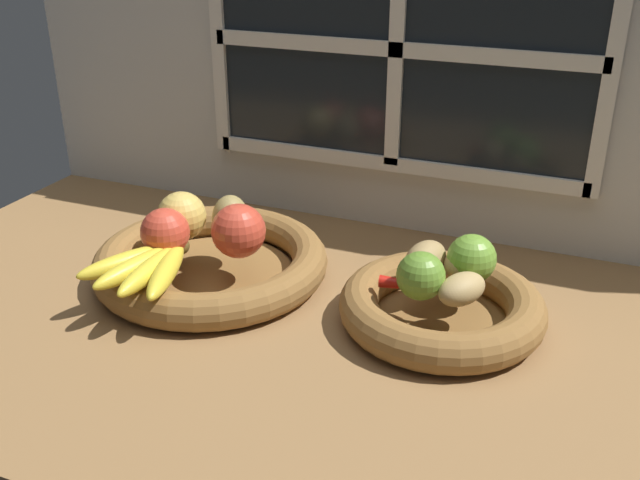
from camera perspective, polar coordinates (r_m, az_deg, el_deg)
The scene contains 15 objects.
ground_plane at distance 104.80cm, azimuth 0.94°, elevation -5.58°, with size 140.00×90.00×3.00cm, color olive.
back_wall at distance 120.71cm, azimuth 6.33°, elevation 13.49°, with size 140.00×4.60×55.00cm.
fruit_bowl_left at distance 110.73cm, azimuth -8.56°, elevation -1.73°, with size 35.44×35.44×5.35cm.
fruit_bowl_right at distance 99.10cm, azimuth 9.61°, elevation -5.24°, with size 27.80×27.80×5.35cm.
apple_golden_left at distance 110.88cm, azimuth -10.88°, elevation 1.89°, with size 7.44×7.44×7.44cm, color #DBB756.
apple_red_right at distance 103.99cm, azimuth -6.46°, elevation 0.72°, with size 7.91×7.91×7.91cm, color #CC422D.
apple_red_front at distance 106.20cm, azimuth -12.15°, elevation 0.60°, with size 7.13×7.13×7.13cm, color #CC422D.
pear_brown at distance 109.04cm, azimuth -7.08°, elevation 1.69°, with size 5.51×6.25×7.24cm, color olive.
banana_bunch_front at distance 101.69cm, azimuth -13.46°, elevation -2.01°, with size 15.14×16.99×2.93cm.
potato_small at distance 93.75cm, azimuth 11.14°, elevation -3.83°, with size 7.38×4.49×4.10cm, color tan.
potato_back at distance 99.82cm, azimuth 11.38°, elevation -1.74°, with size 7.34×5.10×4.77cm, color #A38451.
potato_oblong at distance 99.36cm, azimuth 8.34°, elevation -1.54°, with size 7.47×4.81×5.04cm, color #A38451.
lime_near at distance 93.59cm, azimuth 7.97°, elevation -2.83°, with size 6.39×6.39×6.39cm, color olive.
lime_far at distance 98.83cm, azimuth 11.89°, elevation -1.45°, with size 6.69×6.69×6.69cm, color #6B9E33.
chili_pepper at distance 95.89cm, azimuth 8.34°, elevation -3.70°, with size 1.73×1.73×12.31cm, color red.
Camera 1 is at (32.36, -83.94, 52.26)cm, focal length 40.47 mm.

